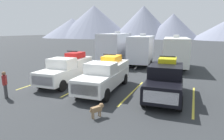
# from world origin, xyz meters

# --- Properties ---
(ground_plane) EXTENTS (240.00, 240.00, 0.00)m
(ground_plane) POSITION_xyz_m (0.00, 0.00, 0.00)
(ground_plane) COLOR #2D3033
(pickup_truck_a) EXTENTS (2.32, 5.76, 2.47)m
(pickup_truck_a) POSITION_xyz_m (-3.61, -0.30, 1.13)
(pickup_truck_a) COLOR white
(pickup_truck_a) RESTS_ON ground
(pickup_truck_b) EXTENTS (2.39, 6.01, 2.43)m
(pickup_truck_b) POSITION_xyz_m (-0.05, -0.80, 1.11)
(pickup_truck_b) COLOR white
(pickup_truck_b) RESTS_ON ground
(pickup_truck_c) EXTENTS (2.38, 5.44, 2.51)m
(pickup_truck_c) POSITION_xyz_m (4.06, -0.72, 1.15)
(pickup_truck_c) COLOR black
(pickup_truck_c) RESTS_ON ground
(lot_stripe_a) EXTENTS (0.12, 5.50, 0.01)m
(lot_stripe_a) POSITION_xyz_m (-5.77, -0.71, 0.00)
(lot_stripe_a) COLOR gold
(lot_stripe_a) RESTS_ON ground
(lot_stripe_b) EXTENTS (0.12, 5.50, 0.01)m
(lot_stripe_b) POSITION_xyz_m (-1.92, -0.71, 0.00)
(lot_stripe_b) COLOR gold
(lot_stripe_b) RESTS_ON ground
(lot_stripe_c) EXTENTS (0.12, 5.50, 0.01)m
(lot_stripe_c) POSITION_xyz_m (1.92, -0.71, 0.00)
(lot_stripe_c) COLOR gold
(lot_stripe_c) RESTS_ON ground
(lot_stripe_d) EXTENTS (0.12, 5.50, 0.01)m
(lot_stripe_d) POSITION_xyz_m (5.77, -0.71, 0.00)
(lot_stripe_d) COLOR gold
(lot_stripe_d) RESTS_ON ground
(camper_trailer_a) EXTENTS (3.35, 8.66, 4.02)m
(camper_trailer_a) POSITION_xyz_m (-3.66, 9.88, 2.11)
(camper_trailer_a) COLOR silver
(camper_trailer_a) RESTS_ON ground
(camper_trailer_b) EXTENTS (3.10, 7.58, 3.75)m
(camper_trailer_b) POSITION_xyz_m (-0.22, 9.72, 1.98)
(camper_trailer_b) COLOR silver
(camper_trailer_b) RESTS_ON ground
(camper_trailer_c) EXTENTS (3.17, 7.75, 3.63)m
(camper_trailer_c) POSITION_xyz_m (3.73, 9.10, 1.92)
(camper_trailer_c) COLOR silver
(camper_trailer_c) RESTS_ON ground
(person_a) EXTENTS (0.29, 0.34, 1.68)m
(person_a) POSITION_xyz_m (-4.95, -4.85, 0.97)
(person_a) COLOR #3F3F42
(person_a) RESTS_ON ground
(dog) EXTENTS (0.49, 0.76, 0.66)m
(dog) POSITION_xyz_m (1.52, -4.98, 0.45)
(dog) COLOR olive
(dog) RESTS_ON ground
(mountain_ridge) EXTENTS (157.70, 47.38, 17.69)m
(mountain_ridge) POSITION_xyz_m (-10.38, 84.49, 6.97)
(mountain_ridge) COLOR gray
(mountain_ridge) RESTS_ON ground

